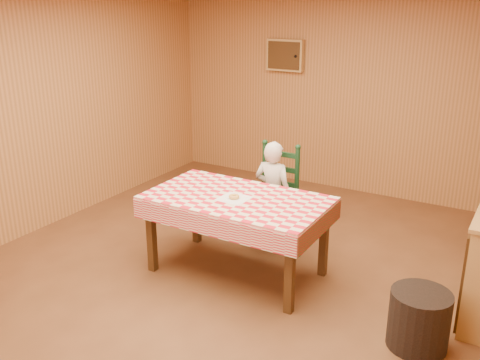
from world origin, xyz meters
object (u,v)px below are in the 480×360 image
at_px(dining_table, 237,205).
at_px(seated_child, 273,194).
at_px(ladder_chair, 275,198).
at_px(storage_bin, 419,320).

xyz_separation_m(dining_table, seated_child, (0.00, 0.73, -0.13)).
height_order(dining_table, ladder_chair, ladder_chair).
distance_m(dining_table, seated_child, 0.74).
distance_m(dining_table, storage_bin, 1.83).
relative_size(dining_table, storage_bin, 3.69).
height_order(ladder_chair, storage_bin, ladder_chair).
relative_size(ladder_chair, storage_bin, 2.40).
height_order(ladder_chair, seated_child, seated_child).
relative_size(seated_child, storage_bin, 2.50).
xyz_separation_m(ladder_chair, storage_bin, (1.75, -1.08, -0.28)).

